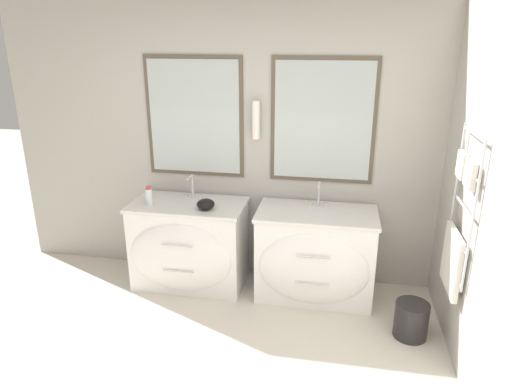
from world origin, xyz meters
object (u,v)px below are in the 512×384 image
Objects in this scene: vanity_right at (315,255)px; vanity_left at (189,244)px; amenity_bowl at (206,204)px; waste_bin at (411,319)px; toiletry_bottle at (149,196)px.

vanity_left is at bearing 180.00° from vanity_right.
amenity_bowl is 0.55× the size of waste_bin.
amenity_bowl is 1.91m from waste_bin.
amenity_bowl reaches higher than vanity_left.
waste_bin is (2.27, -0.39, -0.73)m from toiletry_bottle.
vanity_left is 0.58m from toiletry_bottle.
vanity_left is 1.00× the size of vanity_right.
toiletry_bottle is (-0.33, -0.06, 0.47)m from vanity_left.
vanity_right is 1.06m from amenity_bowl.
toiletry_bottle reaches higher than vanity_left.
toiletry_bottle is at bearing 170.19° from waste_bin.
toiletry_bottle is at bearing -177.82° from vanity_right.
vanity_right is at bearing 150.15° from waste_bin.
waste_bin is (1.74, -0.37, -0.70)m from amenity_bowl.
vanity_right is 1.56m from toiletry_bottle.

